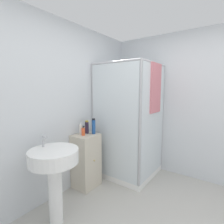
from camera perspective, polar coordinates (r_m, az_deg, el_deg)
name	(u,v)px	position (r m, az deg, el deg)	size (l,w,h in m)	color
wall_back	(54,110)	(2.55, -18.43, 0.69)	(6.40, 0.06, 2.50)	silver
wall_right	(209,107)	(3.22, 29.14, 1.46)	(0.06, 6.40, 2.50)	silver
shower_enclosure	(131,146)	(3.17, 6.22, -10.97)	(0.94, 0.97, 1.96)	white
vanity_cabinet	(86,161)	(2.88, -8.44, -15.42)	(0.38, 0.34, 0.84)	beige
sink	(54,167)	(2.14, -18.34, -16.60)	(0.54, 0.54, 1.00)	white
soap_dispenser	(83,131)	(2.69, -9.37, -6.29)	(0.05, 0.05, 0.15)	#E5562D
shampoo_bottle_tall_black	(87,127)	(2.80, -8.20, -4.90)	(0.06, 0.06, 0.21)	#281E33
shampoo_bottle_blue	(94,126)	(2.75, -6.01, -4.70)	(0.05, 0.05, 0.24)	#1E4C93
lotion_bottle_white	(81,129)	(2.74, -10.18, -5.63)	(0.05, 0.05, 0.19)	white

